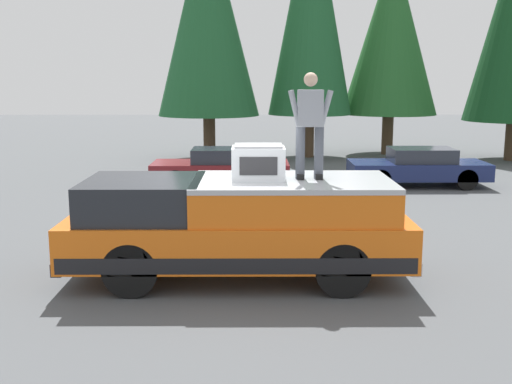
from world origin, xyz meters
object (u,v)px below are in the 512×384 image
object	(u,v)px
parked_car_maroon	(221,167)
compressor_unit	(258,162)
person_on_truck_bed	(310,123)
parked_car_navy	(418,167)
pickup_truck	(238,226)

from	to	relation	value
parked_car_maroon	compressor_unit	bearing A→B (deg)	-173.17
person_on_truck_bed	parked_car_navy	xyz separation A→B (m)	(8.68, -4.12, -1.97)
parked_car_navy	parked_car_maroon	bearing A→B (deg)	90.42
pickup_truck	parked_car_navy	size ratio (longest dim) A/B	1.35
person_on_truck_bed	parked_car_navy	distance (m)	9.81
person_on_truck_bed	parked_car_maroon	size ratio (longest dim) A/B	0.41
pickup_truck	person_on_truck_bed	bearing A→B (deg)	-86.05
compressor_unit	parked_car_navy	distance (m)	10.14
parked_car_maroon	person_on_truck_bed	bearing A→B (deg)	-167.79
compressor_unit	parked_car_maroon	xyz separation A→B (m)	(8.71, 1.04, -1.35)
parked_car_maroon	parked_car_navy	bearing A→B (deg)	-89.58
person_on_truck_bed	parked_car_maroon	world-z (taller)	person_on_truck_bed
pickup_truck	person_on_truck_bed	world-z (taller)	person_on_truck_bed
parked_car_maroon	pickup_truck	bearing A→B (deg)	-175.31
compressor_unit	person_on_truck_bed	xyz separation A→B (m)	(0.07, -0.83, 0.62)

